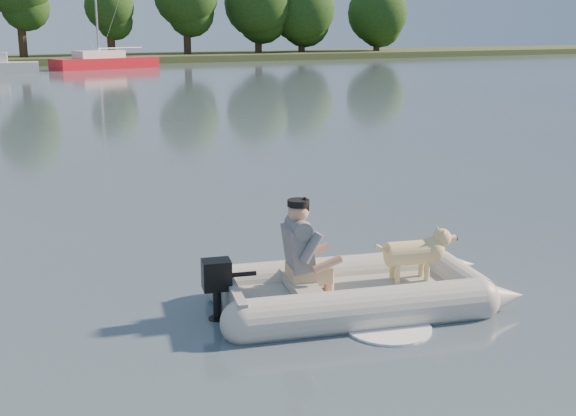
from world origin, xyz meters
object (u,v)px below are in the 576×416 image
dinghy (360,257)px  sailboat (104,62)px  motorboat (1,59)px  man (300,244)px  dog (410,257)px

dinghy → sailboat: size_ratio=0.42×
dinghy → motorboat: bearing=101.5°
dinghy → man: (-0.68, 0.20, 0.19)m
man → sailboat: size_ratio=0.10×
motorboat → sailboat: sailboat is taller
motorboat → sailboat: 8.20m
dinghy → dog: 0.66m
dog → motorboat: 47.43m
dog → motorboat: bearing=102.3°
sailboat → motorboat: bearing=-175.3°
dog → sailboat: (7.89, 50.26, -0.03)m
dinghy → dog: dinghy is taller
dinghy → motorboat: motorboat is taller
sailboat → dinghy: bearing=-115.3°
dinghy → man: size_ratio=4.39×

